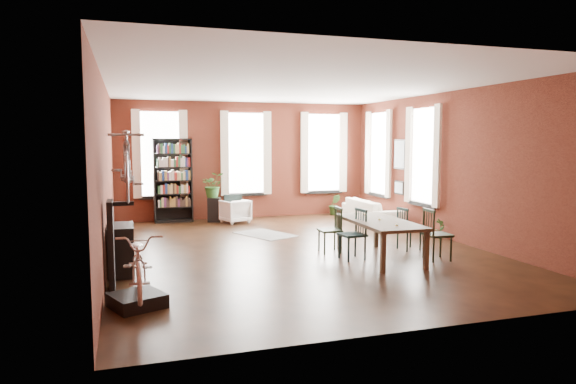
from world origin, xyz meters
name	(u,v)px	position (x,y,z in m)	size (l,w,h in m)	color
room	(299,141)	(0.25, 0.62, 2.14)	(9.00, 9.04, 3.22)	black
dining_table	(379,239)	(1.20, -1.16, 0.35)	(0.94, 2.07, 0.70)	#4E412F
dining_chair_a	(352,234)	(0.70, -1.07, 0.46)	(0.42, 0.42, 0.91)	#193537
dining_chair_b	(330,230)	(0.53, -0.41, 0.43)	(0.40, 0.40, 0.87)	#1F2F1C
dining_chair_c	(437,234)	(2.15, -1.57, 0.46)	(0.43, 0.43, 0.93)	black
dining_chair_d	(409,229)	(2.12, -0.64, 0.42)	(0.38, 0.38, 0.83)	#193835
bookshelf	(173,180)	(-2.00, 4.30, 1.10)	(1.00, 0.32, 2.20)	black
white_armchair	(235,210)	(-0.49, 3.67, 0.34)	(0.65, 0.61, 0.67)	white
cream_sofa	(372,207)	(2.95, 2.60, 0.41)	(2.08, 0.61, 0.81)	beige
striped_rug	(265,234)	(-0.17, 1.77, 0.01)	(0.86, 1.38, 0.01)	black
bike_trainer	(137,300)	(-3.08, -2.70, 0.09)	(0.61, 0.61, 0.18)	black
bike_wall_rack	(111,246)	(-3.40, -1.80, 0.65)	(0.16, 0.60, 1.30)	black
console_table	(121,250)	(-3.28, -0.90, 0.40)	(0.40, 0.80, 0.80)	black
plant_stand	(214,210)	(-0.97, 4.01, 0.32)	(0.32, 0.32, 0.64)	black
plant_by_sofa	(334,210)	(2.56, 4.22, 0.13)	(0.33, 0.60, 0.27)	#2B4E1F
plant_small	(440,235)	(3.37, 0.15, 0.08)	(0.24, 0.45, 0.16)	#295723
bicycle_floor	(138,233)	(-3.04, -2.68, 0.97)	(0.55, 0.83, 1.58)	beige
bicycle_hung	(126,142)	(-3.15, -1.80, 2.13)	(0.47, 1.00, 1.66)	#A5A8AD
plant_on_stand	(213,188)	(-0.99, 4.04, 0.90)	(0.60, 0.67, 0.52)	#2B5E25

